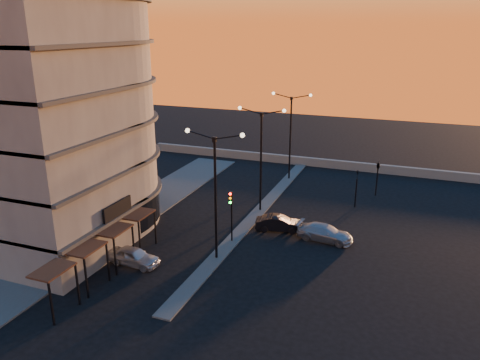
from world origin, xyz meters
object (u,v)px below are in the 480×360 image
traffic_light_main (231,208)px  car_sedan (279,223)px  streetlamp_mid (261,152)px  car_wagon (325,233)px  car_hatchback (134,256)px

traffic_light_main → car_sedan: 5.05m
streetlamp_mid → car_wagon: bearing=-31.4°
streetlamp_mid → traffic_light_main: 7.62m
traffic_light_main → car_sedan: bearing=50.8°
streetlamp_mid → car_wagon: 9.31m
streetlamp_mid → car_sedan: streetlamp_mid is taller
traffic_light_main → streetlamp_mid: bearing=90.0°
traffic_light_main → car_wagon: bearing=24.2°
car_sedan → traffic_light_main: bearing=127.7°
car_sedan → car_wagon: 3.90m
streetlamp_mid → car_wagon: size_ratio=2.16×
streetlamp_mid → car_hatchback: streetlamp_mid is taller
car_sedan → car_wagon: car_sedan is taller
traffic_light_main → car_hatchback: traffic_light_main is taller
traffic_light_main → car_hatchback: (-5.10, -5.77, -2.24)m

